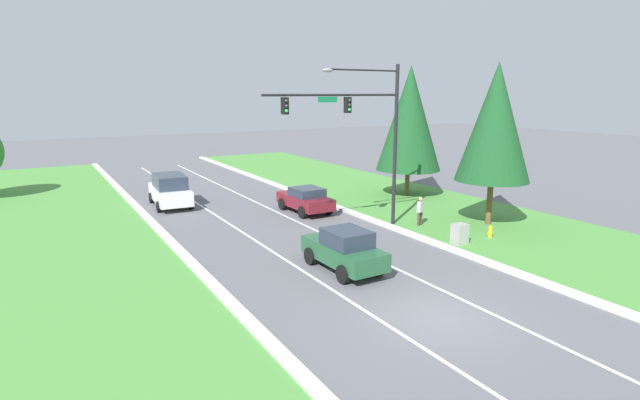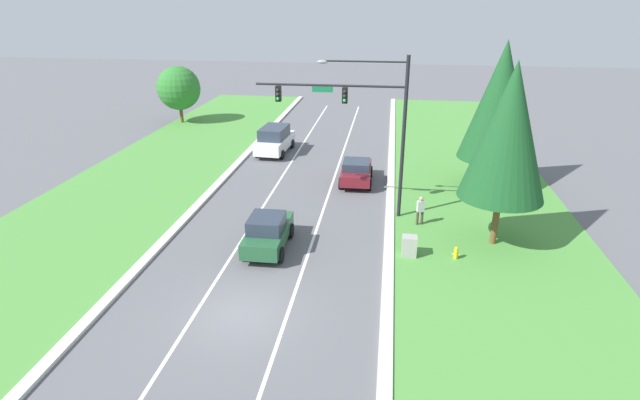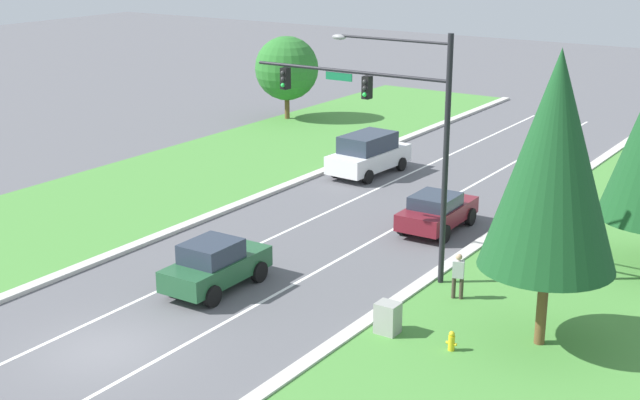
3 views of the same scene
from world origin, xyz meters
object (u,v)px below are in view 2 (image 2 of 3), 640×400
object	(u,v)px
traffic_signal_mast	(363,113)
conifer_near_right_tree	(500,101)
pedestrian	(420,210)
fire_hydrant	(456,254)
forest_sedan	(268,232)
conifer_far_right_tree	(508,132)
white_suv	(275,140)
burgundy_sedan	(356,171)
oak_near_left_tree	(179,88)
utility_cabinet	(409,247)

from	to	relation	value
traffic_signal_mast	conifer_near_right_tree	size ratio (longest dim) A/B	0.96
traffic_signal_mast	pedestrian	size ratio (longest dim) A/B	5.23
traffic_signal_mast	fire_hydrant	distance (m)	8.65
forest_sedan	conifer_far_right_tree	distance (m)	12.22
pedestrian	white_suv	bearing A→B (deg)	-66.46
burgundy_sedan	conifer_near_right_tree	world-z (taller)	conifer_near_right_tree
conifer_near_right_tree	conifer_far_right_tree	size ratio (longest dim) A/B	1.02
conifer_near_right_tree	forest_sedan	bearing A→B (deg)	-139.08
forest_sedan	oak_near_left_tree	size ratio (longest dim) A/B	0.78
forest_sedan	utility_cabinet	distance (m)	6.84
traffic_signal_mast	pedestrian	distance (m)	5.98
oak_near_left_tree	utility_cabinet	bearing A→B (deg)	-48.82
fire_hydrant	forest_sedan	bearing A→B (deg)	-179.21
conifer_near_right_tree	conifer_far_right_tree	world-z (taller)	conifer_near_right_tree
oak_near_left_tree	conifer_near_right_tree	bearing A→B (deg)	-27.52
fire_hydrant	conifer_far_right_tree	size ratio (longest dim) A/B	0.08
traffic_signal_mast	conifer_near_right_tree	distance (m)	9.98
white_suv	burgundy_sedan	distance (m)	9.16
burgundy_sedan	fire_hydrant	distance (m)	11.28
pedestrian	burgundy_sedan	bearing A→B (deg)	-75.82
oak_near_left_tree	white_suv	bearing A→B (deg)	-37.31
burgundy_sedan	white_suv	bearing A→B (deg)	137.61
burgundy_sedan	utility_cabinet	world-z (taller)	burgundy_sedan
utility_cabinet	traffic_signal_mast	bearing A→B (deg)	119.49
utility_cabinet	conifer_near_right_tree	bearing A→B (deg)	62.62
forest_sedan	white_suv	world-z (taller)	white_suv
fire_hydrant	oak_near_left_tree	size ratio (longest dim) A/B	0.13
forest_sedan	burgundy_sedan	bearing A→B (deg)	69.60
forest_sedan	fire_hydrant	world-z (taller)	forest_sedan
fire_hydrant	traffic_signal_mast	bearing A→B (deg)	136.03
traffic_signal_mast	oak_near_left_tree	xyz separation A→B (m)	(-18.84, 19.90, -2.45)
traffic_signal_mast	oak_near_left_tree	distance (m)	27.51
pedestrian	oak_near_left_tree	xyz separation A→B (m)	(-22.12, 20.89, 2.45)
traffic_signal_mast	pedestrian	world-z (taller)	traffic_signal_mast
burgundy_sedan	conifer_near_right_tree	bearing A→B (deg)	2.92
white_suv	oak_near_left_tree	world-z (taller)	oak_near_left_tree
utility_cabinet	fire_hydrant	size ratio (longest dim) A/B	1.54
fire_hydrant	conifer_near_right_tree	bearing A→B (deg)	72.76
traffic_signal_mast	utility_cabinet	distance (m)	7.51
white_suv	conifer_far_right_tree	xyz separation A→B (m)	(14.34, -13.99, 4.70)
utility_cabinet	conifer_far_right_tree	size ratio (longest dim) A/B	0.12
white_suv	burgundy_sedan	xyz separation A→B (m)	(6.90, -6.03, -0.25)
traffic_signal_mast	white_suv	bearing A→B (deg)	123.71
conifer_far_right_tree	oak_near_left_tree	bearing A→B (deg)	138.61
white_suv	pedestrian	size ratio (longest dim) A/B	3.02
fire_hydrant	conifer_far_right_tree	distance (m)	6.11
traffic_signal_mast	burgundy_sedan	world-z (taller)	traffic_signal_mast
forest_sedan	pedestrian	distance (m)	8.37
white_suv	burgundy_sedan	bearing A→B (deg)	-37.72
burgundy_sedan	utility_cabinet	distance (m)	10.40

